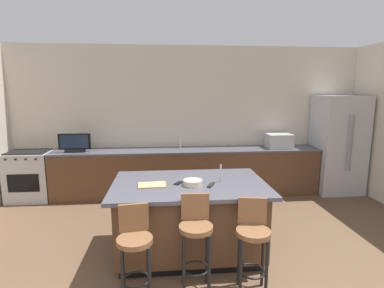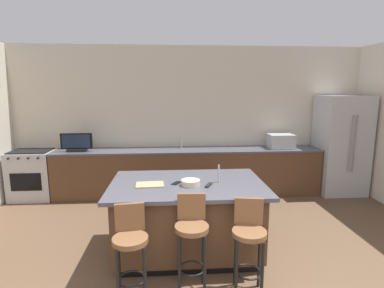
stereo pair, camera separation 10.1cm
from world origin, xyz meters
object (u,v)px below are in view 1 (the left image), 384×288
(refrigerator, at_px, (338,144))
(range_oven, at_px, (30,176))
(cutting_board, at_px, (152,185))
(bar_stool_right, at_px, (253,238))
(tv_remote, at_px, (211,185))
(kitchen_island, at_px, (189,217))
(cell_phone, at_px, (179,183))
(tv_monitor, at_px, (75,144))
(bar_stool_left, at_px, (135,246))
(fruit_bowl, at_px, (193,183))
(bar_stool_center, at_px, (196,235))
(microwave, at_px, (279,141))

(refrigerator, distance_m, range_oven, 5.98)
(refrigerator, relative_size, cutting_board, 5.91)
(range_oven, height_order, bar_stool_right, bar_stool_right)
(range_oven, height_order, tv_remote, tv_remote)
(kitchen_island, height_order, bar_stool_right, bar_stool_right)
(cutting_board, bearing_deg, cell_phone, 10.95)
(bar_stool_right, relative_size, tv_remote, 5.65)
(refrigerator, distance_m, tv_monitor, 5.10)
(tv_monitor, xyz_separation_m, cutting_board, (1.50, -2.17, -0.14))
(tv_monitor, height_order, bar_stool_left, tv_monitor)
(kitchen_island, xyz_separation_m, refrigerator, (3.16, 2.08, 0.50))
(kitchen_island, distance_m, range_oven, 3.53)
(bar_stool_left, bearing_deg, bar_stool_right, -5.77)
(tv_monitor, xyz_separation_m, fruit_bowl, (1.98, -2.20, -0.12))
(bar_stool_center, height_order, fruit_bowl, bar_stool_center)
(range_oven, xyz_separation_m, tv_remote, (3.05, -2.28, 0.46))
(refrigerator, xyz_separation_m, bar_stool_right, (-2.59, -2.88, -0.39))
(bar_stool_left, height_order, bar_stool_center, bar_stool_center)
(microwave, xyz_separation_m, bar_stool_right, (-1.40, -2.95, -0.47))
(bar_stool_right, relative_size, fruit_bowl, 4.27)
(microwave, bearing_deg, refrigerator, -3.36)
(bar_stool_left, bearing_deg, refrigerator, 30.88)
(fruit_bowl, distance_m, tv_remote, 0.22)
(cell_phone, bearing_deg, cutting_board, -136.08)
(kitchen_island, bearing_deg, tv_remote, -29.14)
(microwave, height_order, fruit_bowl, microwave)
(bar_stool_left, bearing_deg, cell_phone, 53.72)
(refrigerator, height_order, bar_stool_center, refrigerator)
(fruit_bowl, bearing_deg, tv_monitor, 131.93)
(bar_stool_right, distance_m, cutting_board, 1.30)
(bar_stool_left, distance_m, bar_stool_center, 0.61)
(refrigerator, relative_size, tv_remote, 11.37)
(fruit_bowl, bearing_deg, bar_stool_left, -130.94)
(bar_stool_center, bearing_deg, kitchen_island, 92.97)
(tv_monitor, relative_size, cutting_board, 1.75)
(kitchen_island, xyz_separation_m, bar_stool_center, (0.00, -0.72, 0.13))
(tv_remote, bearing_deg, cell_phone, -173.09)
(tv_monitor, distance_m, fruit_bowl, 2.96)
(refrigerator, height_order, tv_remote, refrigerator)
(refrigerator, height_order, cell_phone, refrigerator)
(refrigerator, xyz_separation_m, tv_remote, (-2.91, -2.22, -0.04))
(range_oven, distance_m, cutting_board, 3.27)
(bar_stool_center, xyz_separation_m, fruit_bowl, (0.03, 0.62, 0.35))
(kitchen_island, height_order, fruit_bowl, fruit_bowl)
(bar_stool_left, relative_size, bar_stool_right, 0.98)
(cutting_board, bearing_deg, bar_stool_right, -35.76)
(bar_stool_left, height_order, fruit_bowl, fruit_bowl)
(cutting_board, bearing_deg, microwave, 42.58)
(tv_monitor, height_order, bar_stool_right, tv_monitor)
(tv_remote, bearing_deg, fruit_bowl, -162.79)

